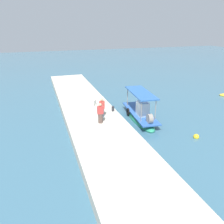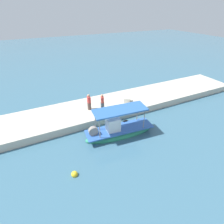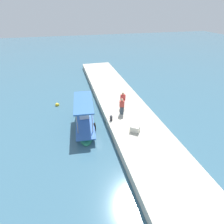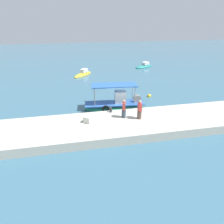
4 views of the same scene
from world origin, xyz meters
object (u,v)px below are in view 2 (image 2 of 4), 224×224
cargo_crate (127,100)px  marker_buoy (74,174)px  mooring_bollard (116,111)px  main_fishing_boat (119,130)px  fisherman_by_crate (89,103)px  fisherman_near_bollard (102,102)px

cargo_crate → marker_buoy: (7.78, 6.40, -0.91)m
mooring_bollard → cargo_crate: cargo_crate is taller
mooring_bollard → marker_buoy: size_ratio=1.05×
main_fishing_boat → marker_buoy: 5.38m
mooring_bollard → marker_buoy: 7.51m
fisherman_by_crate → mooring_bollard: 2.80m
cargo_crate → marker_buoy: size_ratio=1.67×
fisherman_near_bollard → mooring_bollard: 1.63m
fisherman_by_crate → cargo_crate: (-4.27, 0.27, -0.50)m
main_fishing_boat → cargo_crate: 4.94m
fisherman_by_crate → marker_buoy: 7.67m
main_fishing_boat → fisherman_by_crate: size_ratio=3.78×
fisherman_near_bollard → cargo_crate: (-3.04, -0.21, -0.48)m
marker_buoy → main_fishing_boat: bearing=-151.2°
fisherman_by_crate → mooring_bollard: (-2.11, 1.77, -0.52)m
fisherman_near_bollard → mooring_bollard: bearing=124.5°
fisherman_near_bollard → cargo_crate: bearing=-176.0°
fisherman_near_bollard → cargo_crate: fisherman_near_bollard is taller
fisherman_near_bollard → mooring_bollard: (-0.88, 1.28, -0.51)m
mooring_bollard → marker_buoy: mooring_bollard is taller
fisherman_near_bollard → marker_buoy: size_ratio=3.66×
fisherman_near_bollard → mooring_bollard: fisherman_near_bollard is taller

